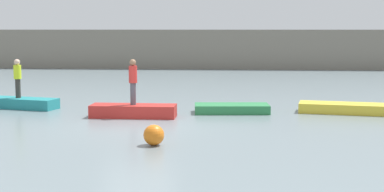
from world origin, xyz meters
TOP-DOWN VIEW (x-y plane):
  - ground_plane at (0.00, 0.00)m, footprint 120.00×120.00m
  - embankment_wall at (0.00, 27.85)m, footprint 80.00×1.20m
  - rowboat_teal at (-5.87, 4.01)m, footprint 3.62×1.79m
  - rowboat_red at (-0.51, 1.98)m, footprint 3.29×1.07m
  - rowboat_green at (3.27, 3.37)m, footprint 3.08×1.48m
  - rowboat_yellow at (8.02, 3.62)m, footprint 4.15×1.91m
  - person_hiviz_shirt at (-5.87, 4.01)m, footprint 0.32×0.32m
  - person_red_shirt at (-0.51, 1.98)m, footprint 0.32×0.32m
  - mooring_buoy at (1.02, -3.11)m, footprint 0.61×0.61m

SIDE VIEW (x-z plane):
  - ground_plane at x=0.00m, z-range 0.00..0.00m
  - rowboat_green at x=3.27m, z-range 0.00..0.35m
  - rowboat_yellow at x=8.02m, z-range 0.00..0.40m
  - rowboat_teal at x=-5.87m, z-range 0.00..0.45m
  - rowboat_red at x=-0.51m, z-range 0.00..0.48m
  - mooring_buoy at x=1.02m, z-range 0.00..0.61m
  - person_hiviz_shirt at x=-5.87m, z-range 0.55..2.21m
  - person_red_shirt at x=-0.51m, z-range 0.59..2.35m
  - embankment_wall at x=0.00m, z-range 0.00..3.31m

